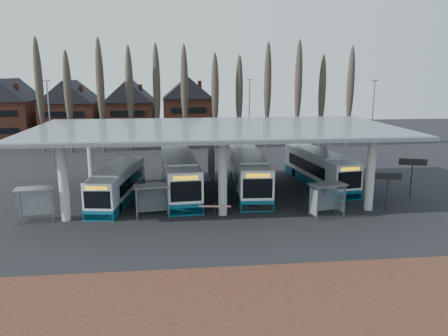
{
  "coord_description": "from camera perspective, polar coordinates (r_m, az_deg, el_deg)",
  "views": [
    {
      "loc": [
        -3.5,
        -30.26,
        11.01
      ],
      "look_at": [
        0.6,
        7.0,
        2.79
      ],
      "focal_mm": 35.0,
      "sensor_mm": 36.0,
      "label": 1
    }
  ],
  "objects": [
    {
      "name": "info_sign_0",
      "position": [
        37.53,
        20.63,
        -1.35
      ],
      "size": [
        2.08,
        0.54,
        3.13
      ],
      "rotation": [
        0.0,
        0.0,
        -0.2
      ],
      "color": "black",
      "rests_on": "ground"
    },
    {
      "name": "shelter_0",
      "position": [
        35.85,
        -23.41,
        -3.45
      ],
      "size": [
        2.92,
        1.71,
        2.57
      ],
      "rotation": [
        0.0,
        0.0,
        0.12
      ],
      "color": "gray",
      "rests_on": "ground"
    },
    {
      "name": "bus_1",
      "position": [
        40.37,
        -5.84,
        -1.03
      ],
      "size": [
        3.67,
        13.15,
        3.61
      ],
      "rotation": [
        0.0,
        0.0,
        0.07
      ],
      "color": "white",
      "rests_on": "ground"
    },
    {
      "name": "barrier",
      "position": [
        33.49,
        -1.2,
        -5.12
      ],
      "size": [
        2.43,
        0.81,
        1.22
      ],
      "rotation": [
        0.0,
        0.0,
        -0.13
      ],
      "color": "black",
      "rests_on": "ground"
    },
    {
      "name": "poplar_row",
      "position": [
        63.4,
        -3.16,
        10.33
      ],
      "size": [
        45.1,
        1.1,
        14.5
      ],
      "color": "#473D33",
      "rests_on": "ground"
    },
    {
      "name": "info_sign_1",
      "position": [
        42.35,
        23.41,
        0.37
      ],
      "size": [
        2.28,
        0.89,
        3.52
      ],
      "rotation": [
        0.0,
        0.0,
        -0.33
      ],
      "color": "black",
      "rests_on": "ground"
    },
    {
      "name": "bus_2",
      "position": [
        41.17,
        3.19,
        -0.75
      ],
      "size": [
        3.35,
        12.92,
        3.56
      ],
      "rotation": [
        0.0,
        0.0,
        -0.05
      ],
      "color": "white",
      "rests_on": "ground"
    },
    {
      "name": "ground",
      "position": [
        32.39,
        0.31,
        -7.5
      ],
      "size": [
        140.0,
        140.0,
        0.0
      ],
      "primitive_type": "plane",
      "color": "black",
      "rests_on": "ground"
    },
    {
      "name": "bus_3",
      "position": [
        44.76,
        12.3,
        -0.09
      ],
      "size": [
        4.03,
        12.27,
        3.35
      ],
      "rotation": [
        0.0,
        0.0,
        0.12
      ],
      "color": "white",
      "rests_on": "ground"
    },
    {
      "name": "shelter_2",
      "position": [
        34.79,
        13.26,
        -3.14
      ],
      "size": [
        3.07,
        2.03,
        2.62
      ],
      "rotation": [
        0.0,
        0.0,
        0.24
      ],
      "color": "gray",
      "rests_on": "ground"
    },
    {
      "name": "lamp_post_b",
      "position": [
        57.34,
        3.32,
        6.67
      ],
      "size": [
        0.8,
        0.16,
        10.17
      ],
      "color": "slate",
      "rests_on": "ground"
    },
    {
      "name": "shelter_1",
      "position": [
        34.14,
        -9.41,
        -3.34
      ],
      "size": [
        2.9,
        1.67,
        2.57
      ],
      "rotation": [
        0.0,
        0.0,
        0.11
      ],
      "color": "gray",
      "rests_on": "ground"
    },
    {
      "name": "brick_strip",
      "position": [
        21.6,
        4.14,
        -18.27
      ],
      "size": [
        70.0,
        10.0,
        0.03
      ],
      "primitive_type": "cube",
      "color": "brown",
      "rests_on": "ground"
    },
    {
      "name": "station_canopy",
      "position": [
        38.79,
        -1.04,
        4.47
      ],
      "size": [
        32.0,
        16.0,
        6.34
      ],
      "color": "#B8B7B3",
      "rests_on": "ground"
    },
    {
      "name": "lamp_post_c",
      "position": [
        55.77,
        18.79,
        5.87
      ],
      "size": [
        0.8,
        0.16,
        10.17
      ],
      "color": "slate",
      "rests_on": "ground"
    },
    {
      "name": "townhouse_row",
      "position": [
        75.43,
        -15.76,
        8.06
      ],
      "size": [
        36.8,
        10.3,
        12.25
      ],
      "color": "brown",
      "rests_on": "ground"
    },
    {
      "name": "bus_0",
      "position": [
        39.22,
        -13.7,
        -2.12
      ],
      "size": [
        3.95,
        11.18,
        3.04
      ],
      "rotation": [
        0.0,
        0.0,
        -0.15
      ],
      "color": "white",
      "rests_on": "ground"
    },
    {
      "name": "lamp_post_a",
      "position": [
        54.53,
        -21.76,
        5.52
      ],
      "size": [
        0.8,
        0.16,
        10.17
      ],
      "color": "slate",
      "rests_on": "ground"
    }
  ]
}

